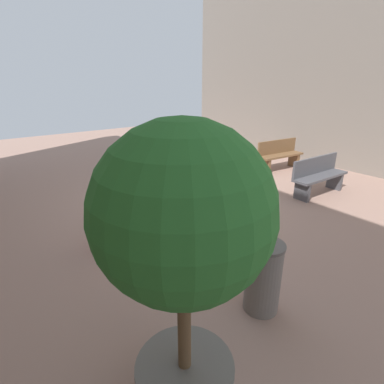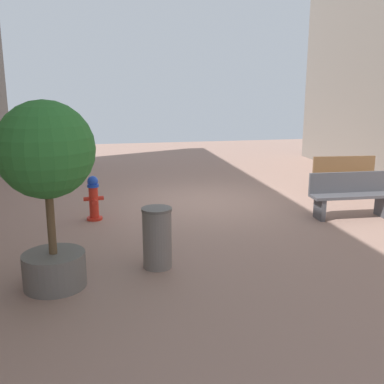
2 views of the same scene
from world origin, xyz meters
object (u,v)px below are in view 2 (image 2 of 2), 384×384
Objects in this scene: fire_hydrant at (94,198)px; planter_tree at (47,168)px; bench_far at (350,194)px; trash_bin at (157,238)px; bench_near at (345,174)px.

fire_hydrant is 3.42m from planter_tree.
trash_bin is at bearing 23.37° from bench_far.
bench_far reaches higher than trash_bin.
fire_hydrant is 6.47m from bench_near.
bench_near is at bearing -117.48° from bench_far.
planter_tree is 2.72× the size of trash_bin.
trash_bin is at bearing 109.39° from fire_hydrant.
bench_near and bench_far have the same top height.
trash_bin is at bearing -165.05° from planter_tree.
planter_tree is 1.95m from trash_bin.
planter_tree is at bearing 21.31° from bench_far.
trash_bin is (-0.97, 2.76, 0.01)m from fire_hydrant.
bench_near is 8.20m from planter_tree.
bench_far is at bearing 170.62° from fire_hydrant.
bench_far is 4.74m from trash_bin.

